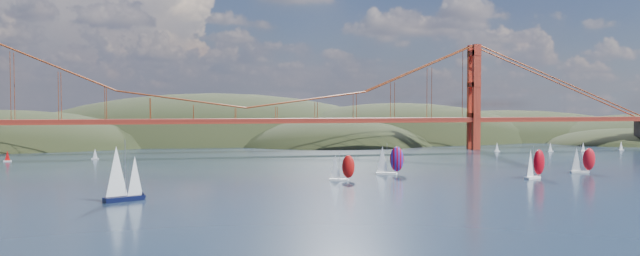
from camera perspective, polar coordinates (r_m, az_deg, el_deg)
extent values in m
plane|color=black|center=(129.68, 0.76, -8.39)|extent=(1200.00, 1200.00, 0.00)
ellipsoid|color=black|center=(426.59, -9.62, -3.30)|extent=(300.00, 180.00, 96.00)
ellipsoid|color=black|center=(419.51, 7.19, -2.90)|extent=(220.00, 140.00, 76.00)
ellipsoid|color=black|center=(376.22, 1.50, -2.72)|extent=(140.00, 110.00, 48.00)
ellipsoid|color=black|center=(474.33, 16.70, -2.05)|extent=(260.00, 160.00, 60.00)
ellipsoid|color=black|center=(429.69, 26.58, -1.87)|extent=(120.00, 90.00, 28.00)
cube|color=maroon|center=(305.68, -6.79, 0.71)|extent=(440.00, 7.00, 1.60)
cube|color=maroon|center=(305.71, -6.79, 0.49)|extent=(440.00, 7.00, 0.80)
cube|color=maroon|center=(338.57, 13.88, 2.75)|extent=(4.00, 8.50, 55.00)
cube|color=black|center=(161.53, -17.50, -6.18)|extent=(9.87, 6.82, 1.16)
cylinder|color=#99999E|center=(160.79, -17.37, -3.49)|extent=(0.15, 0.15, 14.00)
cone|color=white|center=(160.05, -18.11, -3.78)|extent=(7.30, 7.30, 12.32)
cone|color=white|center=(161.91, -16.56, -4.19)|extent=(5.21, 5.21, 9.80)
cube|color=white|center=(193.76, 1.69, -4.77)|extent=(5.82, 2.71, 0.67)
cylinder|color=#99999E|center=(193.28, 1.78, -3.43)|extent=(0.08, 0.08, 8.42)
cone|color=white|center=(193.28, 1.39, -3.55)|extent=(3.73, 3.73, 7.41)
ellipsoid|color=#AF0E0C|center=(193.43, 2.61, -3.55)|extent=(4.36, 3.24, 7.07)
cube|color=white|center=(210.16, 18.85, -4.33)|extent=(6.61, 4.46, 0.78)
cylinder|color=#99999E|center=(209.91, 18.92, -2.90)|extent=(0.10, 0.10, 9.71)
cone|color=white|center=(208.71, 18.69, -3.06)|extent=(4.84, 4.84, 8.54)
ellipsoid|color=#B40310|center=(212.67, 19.39, -2.97)|extent=(5.32, 4.54, 8.15)
cube|color=white|center=(233.46, 22.63, -3.74)|extent=(6.27, 2.68, 0.73)
cylinder|color=#99999E|center=(233.15, 22.71, -2.54)|extent=(0.09, 0.09, 9.11)
cone|color=white|center=(232.59, 22.40, -2.66)|extent=(3.91, 3.91, 8.02)
ellipsoid|color=red|center=(234.50, 23.38, -2.63)|extent=(4.63, 3.34, 7.65)
cube|color=white|center=(211.84, 6.05, -4.17)|extent=(6.90, 3.31, 0.80)
cylinder|color=#99999E|center=(211.34, 6.14, -2.71)|extent=(0.10, 0.10, 9.98)
cone|color=white|center=(211.24, 5.73, -2.85)|extent=(4.47, 4.47, 8.78)
ellipsoid|color=#B4000A|center=(211.72, 7.04, -2.84)|extent=(5.19, 3.90, 8.38)
cube|color=silver|center=(288.57, -26.67, -2.72)|extent=(3.00, 1.00, 0.50)
cone|color=red|center=(288.38, -26.68, -2.26)|extent=(2.00, 2.00, 4.20)
cube|color=silver|center=(285.38, -19.87, -2.67)|extent=(3.00, 1.00, 0.50)
cone|color=white|center=(285.20, -19.87, -2.20)|extent=(2.00, 2.00, 4.20)
cube|color=silver|center=(323.63, 15.88, -2.07)|extent=(3.00, 1.00, 0.50)
cone|color=white|center=(323.47, 15.88, -1.65)|extent=(2.00, 2.00, 4.20)
cube|color=silver|center=(331.41, 20.31, -2.02)|extent=(3.00, 1.00, 0.50)
cone|color=white|center=(331.25, 20.32, -1.61)|extent=(2.00, 2.00, 4.20)
cube|color=silver|center=(338.37, 22.92, -1.97)|extent=(3.00, 1.00, 0.50)
cone|color=white|center=(338.22, 22.93, -1.58)|extent=(2.00, 2.00, 4.20)
cube|color=silver|center=(357.18, 25.82, -1.81)|extent=(3.00, 1.00, 0.50)
cone|color=white|center=(357.04, 25.82, -1.43)|extent=(2.00, 2.00, 4.20)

